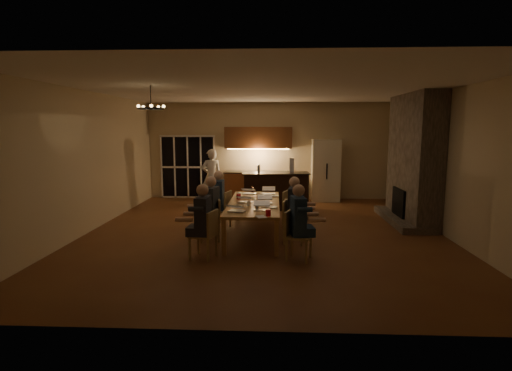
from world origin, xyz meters
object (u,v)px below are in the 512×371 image
at_px(bar_island, 276,191).
at_px(plate_near, 272,207).
at_px(refrigerator, 325,170).
at_px(laptop_d, 265,198).
at_px(laptop_b, 262,205).
at_px(plate_left, 237,211).
at_px(plate_far, 274,196).
at_px(person_right_near, 298,222).
at_px(person_right_mid, 294,210).
at_px(chair_right_near, 299,236).
at_px(bar_blender, 292,165).
at_px(laptop_a, 237,206).
at_px(dining_table, 254,219).
at_px(chair_left_mid, 209,220).
at_px(can_silver, 257,205).
at_px(mug_back, 239,194).
at_px(mug_front, 249,203).
at_px(chair_right_far, 294,210).
at_px(chandelier, 151,108).
at_px(redcup_near, 268,213).
at_px(laptop_e, 249,189).
at_px(standing_person, 212,176).
at_px(chair_right_mid, 294,222).
at_px(laptop_f, 269,190).
at_px(person_left_mid, 212,209).
at_px(redcup_mid, 239,197).
at_px(bar_bottle, 259,169).
at_px(mug_mid, 262,196).
at_px(chair_left_far, 220,210).
at_px(person_left_far, 219,200).
at_px(laptop_c, 245,197).
at_px(chair_left_near, 203,234).
at_px(can_cola, 253,190).

relative_size(bar_island, plate_near, 7.99).
distance_m(refrigerator, laptop_d, 4.92).
distance_m(laptop_b, plate_left, 0.51).
height_order(bar_island, plate_far, bar_island).
bearing_deg(person_right_near, person_right_mid, -7.34).
bearing_deg(chair_right_near, bar_blender, 16.56).
xyz_separation_m(person_right_mid, laptop_a, (-1.14, -0.51, 0.17)).
distance_m(dining_table, chair_left_mid, 1.02).
distance_m(chair_right_near, bar_blender, 4.68).
distance_m(chair_left_mid, can_silver, 1.10).
bearing_deg(mug_back, can_silver, -70.86).
height_order(laptop_b, mug_front, laptop_b).
height_order(bar_island, chair_right_far, bar_island).
bearing_deg(chandelier, redcup_near, -16.95).
bearing_deg(person_right_near, can_silver, 31.71).
bearing_deg(person_right_near, laptop_e, 12.70).
bearing_deg(standing_person, person_right_near, 98.29).
distance_m(chair_right_mid, laptop_f, 1.79).
relative_size(laptop_f, bar_blender, 0.77).
distance_m(chair_left_mid, person_left_mid, 0.26).
distance_m(laptop_b, mug_back, 1.69).
height_order(chair_right_mid, chandelier, chandelier).
bearing_deg(chair_right_near, can_silver, 57.79).
height_order(redcup_mid, bar_bottle, bar_bottle).
distance_m(bar_island, plate_near, 3.51).
relative_size(chair_right_mid, mug_mid, 8.90).
bearing_deg(chair_left_far, chair_right_mid, 68.94).
xyz_separation_m(person_left_far, mug_back, (0.47, 0.13, 0.11)).
xyz_separation_m(person_left_mid, person_left_far, (-0.00, 1.09, 0.00)).
distance_m(standing_person, chandelier, 4.83).
relative_size(refrigerator, chair_left_mid, 2.25).
relative_size(refrigerator, mug_front, 20.00).
relative_size(can_silver, bar_bottle, 0.50).
relative_size(laptop_b, mug_mid, 3.20).
height_order(laptop_e, bar_bottle, bar_bottle).
distance_m(refrigerator, bar_bottle, 2.64).
relative_size(chair_left_mid, chair_right_mid, 1.00).
height_order(chandelier, bar_bottle, chandelier).
relative_size(mug_front, plate_near, 0.41).
height_order(bar_island, mug_mid, bar_island).
relative_size(refrigerator, plate_far, 8.85).
bearing_deg(laptop_c, chair_left_mid, 40.57).
height_order(dining_table, redcup_near, redcup_near).
height_order(chair_left_near, chair_right_far, same).
distance_m(chair_right_mid, mug_front, 1.03).
height_order(dining_table, mug_mid, mug_mid).
height_order(chair_right_mid, can_silver, chair_right_mid).
bearing_deg(laptop_c, bar_island, -94.10).
bearing_deg(can_cola, chair_right_far, -36.81).
distance_m(chair_left_mid, bar_blender, 4.01).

